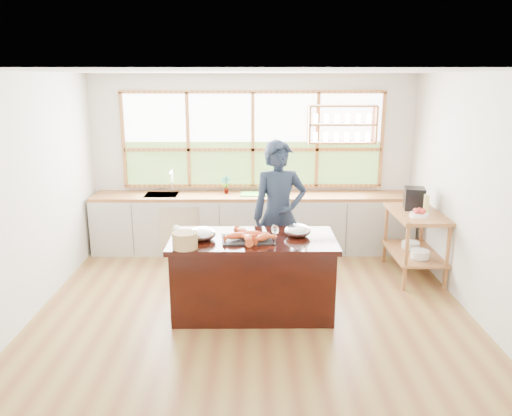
{
  "coord_description": "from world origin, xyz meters",
  "views": [
    {
      "loc": [
        0.01,
        -5.5,
        2.64
      ],
      "look_at": [
        0.04,
        0.15,
        1.16
      ],
      "focal_mm": 35.0,
      "sensor_mm": 36.0,
      "label": 1
    }
  ],
  "objects_px": {
    "cook": "(279,216)",
    "wicker_basket": "(185,240)",
    "espresso_machine": "(414,198)",
    "island": "(253,275)"
  },
  "relations": [
    {
      "from": "cook",
      "to": "wicker_basket",
      "type": "bearing_deg",
      "value": -143.52
    },
    {
      "from": "espresso_machine",
      "to": "wicker_basket",
      "type": "height_order",
      "value": "espresso_machine"
    },
    {
      "from": "island",
      "to": "wicker_basket",
      "type": "xyz_separation_m",
      "value": [
        -0.71,
        -0.33,
        0.53
      ]
    },
    {
      "from": "island",
      "to": "espresso_machine",
      "type": "height_order",
      "value": "espresso_machine"
    },
    {
      "from": "island",
      "to": "espresso_machine",
      "type": "relative_size",
      "value": 6.25
    },
    {
      "from": "cook",
      "to": "espresso_machine",
      "type": "height_order",
      "value": "cook"
    },
    {
      "from": "island",
      "to": "wicker_basket",
      "type": "height_order",
      "value": "wicker_basket"
    },
    {
      "from": "island",
      "to": "wicker_basket",
      "type": "relative_size",
      "value": 6.91
    },
    {
      "from": "wicker_basket",
      "to": "island",
      "type": "bearing_deg",
      "value": 25.01
    },
    {
      "from": "island",
      "to": "cook",
      "type": "height_order",
      "value": "cook"
    }
  ]
}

